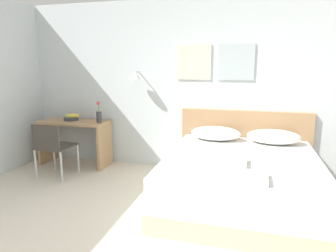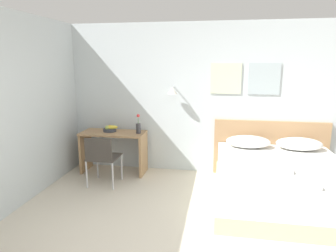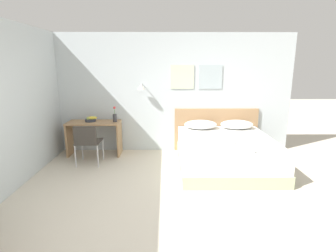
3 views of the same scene
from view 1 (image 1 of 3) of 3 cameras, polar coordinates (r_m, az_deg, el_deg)
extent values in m
cube|color=silver|center=(4.79, 0.82, 7.56)|extent=(5.66, 0.06, 2.65)
cube|color=beige|center=(4.66, 4.96, 12.02)|extent=(0.52, 0.02, 0.52)
cube|color=#A8B7BC|center=(4.59, 12.88, 11.78)|extent=(0.52, 0.02, 0.52)
cylinder|color=#B2B2B7|center=(4.85, -5.91, 10.21)|extent=(0.02, 0.16, 0.02)
cone|color=white|center=(4.77, -6.30, 9.57)|extent=(0.17, 0.17, 0.12)
cube|color=#B2C693|center=(3.85, 13.54, -12.50)|extent=(1.80, 2.02, 0.22)
cube|color=white|center=(3.74, 13.75, -8.38)|extent=(1.76, 1.98, 0.37)
cube|color=#A87F56|center=(4.71, 14.25, -3.12)|extent=(1.92, 0.06, 0.99)
ellipsoid|color=white|center=(4.40, 9.08, -1.38)|extent=(0.72, 0.44, 0.19)
ellipsoid|color=white|center=(4.39, 19.48, -1.94)|extent=(0.72, 0.44, 0.19)
cube|color=white|center=(3.39, 12.06, -6.59)|extent=(0.32, 0.29, 0.06)
cube|color=white|center=(2.96, 15.28, -9.45)|extent=(0.33, 0.30, 0.06)
cube|color=#A87F56|center=(5.21, -17.47, 0.75)|extent=(1.14, 0.52, 0.03)
cube|color=#A87F56|center=(5.60, -21.98, -2.75)|extent=(0.04, 0.48, 0.71)
cube|color=#A87F56|center=(5.02, -11.90, -3.74)|extent=(0.04, 0.48, 0.71)
cube|color=#3D3833|center=(4.80, -20.48, -3.64)|extent=(0.47, 0.47, 0.02)
cube|color=#3D3833|center=(4.59, -22.26, -2.05)|extent=(0.44, 0.03, 0.36)
cylinder|color=#B7B7BC|center=(5.16, -20.85, -5.36)|extent=(0.03, 0.03, 0.45)
cylinder|color=#B7B7BC|center=(4.92, -16.74, -5.89)|extent=(0.03, 0.03, 0.45)
cylinder|color=#B7B7BC|center=(4.84, -23.89, -6.72)|extent=(0.03, 0.03, 0.45)
cylinder|color=#B7B7BC|center=(4.58, -19.64, -7.39)|extent=(0.03, 0.03, 0.45)
cylinder|color=#333842|center=(5.27, -18.00, 1.34)|extent=(0.23, 0.23, 0.05)
ellipsoid|color=yellow|center=(5.24, -17.63, 1.87)|extent=(0.22, 0.15, 0.07)
sphere|color=orange|center=(5.31, -17.88, 1.89)|extent=(0.08, 0.08, 0.08)
sphere|color=#B2C156|center=(5.26, -18.52, 1.79)|extent=(0.08, 0.08, 0.08)
cylinder|color=#333338|center=(4.95, -13.01, 1.66)|extent=(0.09, 0.09, 0.17)
cylinder|color=#3D7538|center=(4.92, -13.09, 3.46)|extent=(0.01, 0.01, 0.14)
sphere|color=#DB3838|center=(4.91, -13.13, 4.27)|extent=(0.06, 0.06, 0.06)
camera|label=2|loc=(1.21, -112.57, 11.27)|focal=32.00mm
camera|label=3|loc=(1.84, -122.78, 3.85)|focal=28.00mm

